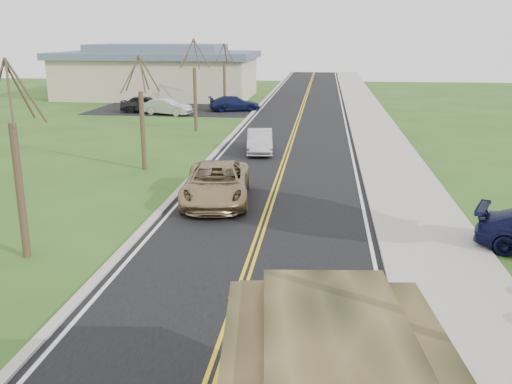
# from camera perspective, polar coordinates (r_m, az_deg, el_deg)

# --- Properties ---
(road) EXTENTS (8.00, 120.00, 0.01)m
(road) POSITION_cam_1_polar(r_m,az_deg,el_deg) (46.19, 4.22, 7.14)
(road) COLOR black
(road) RESTS_ON ground
(curb_right) EXTENTS (0.30, 120.00, 0.12)m
(curb_right) POSITION_cam_1_polar(r_m,az_deg,el_deg) (46.18, 9.41, 7.04)
(curb_right) COLOR #9E998E
(curb_right) RESTS_ON ground
(sidewalk_right) EXTENTS (3.20, 120.00, 0.10)m
(sidewalk_right) POSITION_cam_1_polar(r_m,az_deg,el_deg) (46.30, 11.59, 6.95)
(sidewalk_right) COLOR #9E998E
(sidewalk_right) RESTS_ON ground
(curb_left) EXTENTS (0.30, 120.00, 0.10)m
(curb_left) POSITION_cam_1_polar(r_m,az_deg,el_deg) (46.56, -0.92, 7.30)
(curb_left) COLOR #9E998E
(curb_left) RESTS_ON ground
(bare_tree_a) EXTENTS (1.93, 2.26, 6.08)m
(bare_tree_a) POSITION_cam_1_polar(r_m,az_deg,el_deg) (18.57, -22.70, 1.57)
(bare_tree_a) COLOR #38281C
(bare_tree_a) RESTS_ON ground
(bare_tree_b) EXTENTS (1.83, 2.14, 5.73)m
(bare_tree_b) POSITION_cam_1_polar(r_m,az_deg,el_deg) (29.42, -11.31, 6.95)
(bare_tree_b) COLOR #38281C
(bare_tree_b) RESTS_ON ground
(bare_tree_c) EXTENTS (2.04, 2.39, 6.42)m
(bare_tree_c) POSITION_cam_1_polar(r_m,az_deg,el_deg) (40.88, -6.12, 9.92)
(bare_tree_c) COLOR #38281C
(bare_tree_c) RESTS_ON ground
(bare_tree_d) EXTENTS (1.88, 2.20, 5.91)m
(bare_tree_d) POSITION_cam_1_polar(r_m,az_deg,el_deg) (52.62, -3.17, 10.98)
(bare_tree_d) COLOR #38281C
(bare_tree_d) RESTS_ON ground
(commercial_building) EXTENTS (25.50, 21.50, 5.65)m
(commercial_building) POSITION_cam_1_polar(r_m,az_deg,el_deg) (64.35, -9.67, 11.74)
(commercial_building) COLOR tan
(commercial_building) RESTS_ON ground
(suv_champagne) EXTENTS (3.24, 5.95, 1.58)m
(suv_champagne) POSITION_cam_1_polar(r_m,az_deg,el_deg) (23.48, -3.99, 0.87)
(suv_champagne) COLOR #9A7F57
(suv_champagne) RESTS_ON ground
(sedan_silver) EXTENTS (1.89, 4.23, 1.35)m
(sedan_silver) POSITION_cam_1_polar(r_m,az_deg,el_deg) (33.31, 0.38, 5.08)
(sedan_silver) COLOR #B7B7BC
(sedan_silver) RESTS_ON ground
(lot_car_dark) EXTENTS (4.47, 2.06, 1.48)m
(lot_car_dark) POSITION_cam_1_polar(r_m,az_deg,el_deg) (51.72, -10.98, 8.63)
(lot_car_dark) COLOR black
(lot_car_dark) RESTS_ON ground
(lot_car_silver) EXTENTS (4.49, 2.65, 1.40)m
(lot_car_silver) POSITION_cam_1_polar(r_m,az_deg,el_deg) (49.85, -8.81, 8.43)
(lot_car_silver) COLOR #BCBDC1
(lot_car_silver) RESTS_ON ground
(lot_car_navy) EXTENTS (4.94, 3.15, 1.33)m
(lot_car_navy) POSITION_cam_1_polar(r_m,az_deg,el_deg) (51.85, -2.16, 8.83)
(lot_car_navy) COLOR #10163A
(lot_car_navy) RESTS_ON ground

